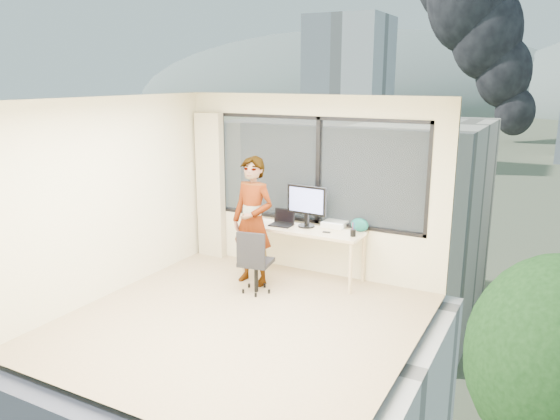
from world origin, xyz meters
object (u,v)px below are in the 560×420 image
Objects in this scene: chair at (256,260)px; laptop at (281,219)px; handbag at (360,225)px; monitor at (307,206)px; desk at (301,252)px; person at (253,221)px; game_console at (335,224)px.

chair is 0.84m from laptop.
chair is at bearing -122.08° from handbag.
desk is at bearing -118.02° from monitor.
handbag is at bearing 34.81° from person.
desk is 0.95m from handbag.
person reaches higher than monitor.
monitor is at bearing 58.27° from desk.
person is 0.50m from laptop.
laptop reaches higher than handbag.
handbag is at bearing 32.07° from chair.
game_console is at bearing 21.37° from laptop.
person reaches higher than desk.
person is 5.57× the size of game_console.
chair is at bearing -110.60° from desk.
laptop is (-0.35, -0.12, -0.20)m from monitor.
game_console reaches higher than desk.
game_console is (0.36, 0.18, -0.26)m from monitor.
chair is 1.10m from monitor.
desk is 2.97× the size of monitor.
handbag is (1.10, 0.24, -0.01)m from laptop.
monitor reaches higher than handbag.
game_console is 1.29× the size of handbag.
chair is 1.49× the size of monitor.
laptop is 1.13m from handbag.
laptop is (0.20, 0.45, -0.04)m from person.
game_console is (0.70, 1.04, 0.34)m from chair.
chair is 2.79× the size of game_console.
laptop is (-0.01, 0.74, 0.40)m from chair.
desk is 5.58× the size of game_console.
person reaches higher than game_console.
monitor is 0.80m from handbag.
handbag is at bearing 10.45° from laptop.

